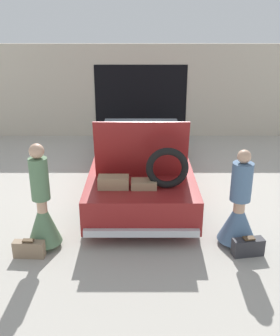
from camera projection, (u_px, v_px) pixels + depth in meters
ground_plane at (140, 184)px, 8.86m from camera, size 40.00×40.00×0.00m
garage_wall_back at (139, 92)px, 12.01m from camera, size 12.00×0.14×2.80m
car at (140, 160)px, 8.66m from camera, size 2.01×5.27×1.86m
person_left at (41, 211)px, 6.23m from camera, size 0.55×0.55×1.76m
person_right at (237, 212)px, 6.35m from camera, size 0.63×0.63×1.63m
suitcase_beside_left_person at (28, 249)px, 6.12m from camera, size 0.49×0.18×0.30m
suitcase_beside_right_person at (247, 247)px, 6.18m from camera, size 0.52×0.26×0.31m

